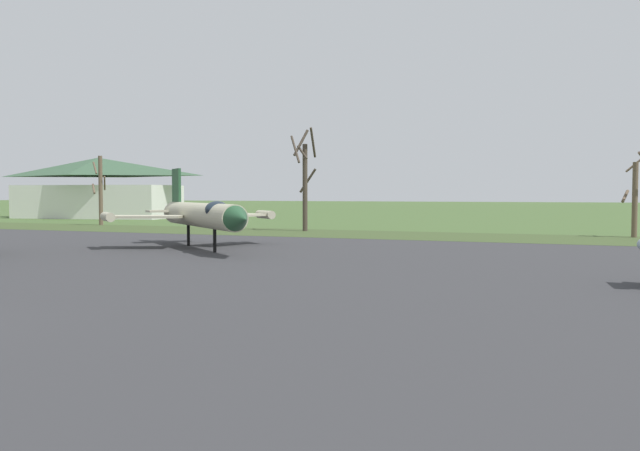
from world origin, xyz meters
name	(u,v)px	position (x,y,z in m)	size (l,w,h in m)	color
asphalt_apron	(188,273)	(0.00, 15.20, 0.03)	(104.24, 50.67, 0.05)	#333335
grass_verge_strip	(382,235)	(0.00, 46.54, 0.03)	(164.24, 12.00, 0.06)	#3B4C27
jet_fighter_rear_left	(201,214)	(-6.71, 26.97, 2.39)	(13.98, 13.43, 5.68)	#B7B293
bare_tree_far_left	(100,189)	(-36.45, 51.76, 4.28)	(2.03, 2.03, 8.25)	brown
bare_tree_left_of_center	(305,178)	(-8.93, 49.36, 5.32)	(2.66, 2.86, 10.27)	#42382D
bare_tree_center	(636,195)	(20.97, 51.06, 3.65)	(3.06, 3.01, 7.26)	brown
visitor_building	(98,188)	(-53.76, 71.57, 4.60)	(26.39, 15.15, 9.36)	silver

